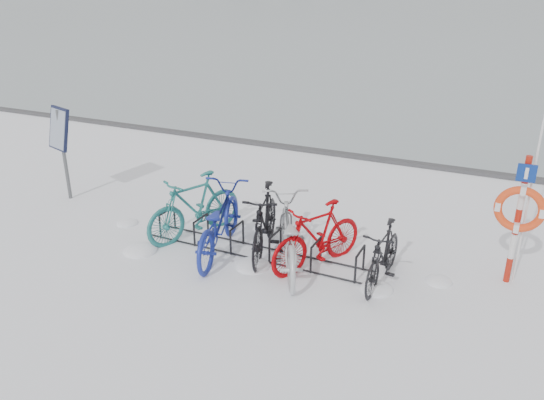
# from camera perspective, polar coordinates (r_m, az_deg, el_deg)

# --- Properties ---
(ground) EXTENTS (900.00, 900.00, 0.00)m
(ground) POSITION_cam_1_polar(r_m,az_deg,el_deg) (9.00, -1.74, -5.73)
(ground) COLOR white
(ground) RESTS_ON ground
(ice_sheet) EXTENTS (400.00, 298.00, 0.02)m
(ice_sheet) POSITION_cam_1_polar(r_m,az_deg,el_deg) (162.17, 25.68, 18.49)
(ice_sheet) COLOR #9DAAB1
(ice_sheet) RESTS_ON ground
(quay_edge) EXTENTS (400.00, 0.25, 0.10)m
(quay_edge) POSITION_cam_1_polar(r_m,az_deg,el_deg) (14.10, 9.32, 4.63)
(quay_edge) COLOR #3F3F42
(quay_edge) RESTS_ON ground
(bike_rack) EXTENTS (4.00, 0.48, 0.46)m
(bike_rack) POSITION_cam_1_polar(r_m,az_deg,el_deg) (8.92, -1.75, -4.70)
(bike_rack) COLOR black
(bike_rack) RESTS_ON ground
(info_board) EXTENTS (0.69, 0.43, 1.95)m
(info_board) POSITION_cam_1_polar(r_m,az_deg,el_deg) (11.65, -21.86, 6.59)
(info_board) COLOR #595B5E
(info_board) RESTS_ON ground
(lifebuoy_station) EXTENTS (0.70, 0.22, 3.64)m
(lifebuoy_station) POSITION_cam_1_polar(r_m,az_deg,el_deg) (8.39, 25.13, -0.89)
(lifebuoy_station) COLOR #AD1C0D
(lifebuoy_station) RESTS_ON ground
(bike_0) EXTENTS (1.25, 2.04, 1.18)m
(bike_0) POSITION_cam_1_polar(r_m,az_deg,el_deg) (9.49, -8.35, -0.51)
(bike_0) COLOR #227271
(bike_0) RESTS_ON ground
(bike_1) EXTENTS (1.28, 2.32, 1.15)m
(bike_1) POSITION_cam_1_polar(r_m,az_deg,el_deg) (8.87, -5.82, -2.15)
(bike_1) COLOR navy
(bike_1) RESTS_ON ground
(bike_2) EXTENTS (1.05, 2.03, 1.18)m
(bike_2) POSITION_cam_1_polar(r_m,az_deg,el_deg) (8.81, -0.79, -2.14)
(bike_2) COLOR black
(bike_2) RESTS_ON ground
(bike_3) EXTENTS (1.69, 2.28, 1.14)m
(bike_3) POSITION_cam_1_polar(r_m,az_deg,el_deg) (8.35, 1.66, -3.66)
(bike_3) COLOR #B0B4B9
(bike_3) RESTS_ON ground
(bike_4) EXTENTS (1.31, 1.86, 1.10)m
(bike_4) POSITION_cam_1_polar(r_m,az_deg,el_deg) (8.42, 4.90, -3.70)
(bike_4) COLOR #AB0308
(bike_4) RESTS_ON ground
(bike_5) EXTENTS (0.52, 1.62, 0.96)m
(bike_5) POSITION_cam_1_polar(r_m,az_deg,el_deg) (8.15, 11.89, -5.58)
(bike_5) COLOR black
(bike_5) RESTS_ON ground
(snow_drifts) EXTENTS (6.11, 1.96, 0.21)m
(snow_drifts) POSITION_cam_1_polar(r_m,az_deg,el_deg) (8.90, -2.52, -6.09)
(snow_drifts) COLOR white
(snow_drifts) RESTS_ON ground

